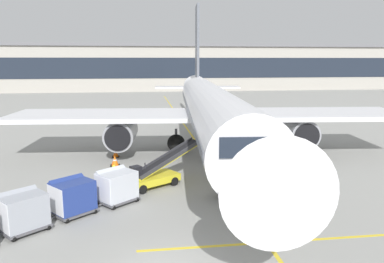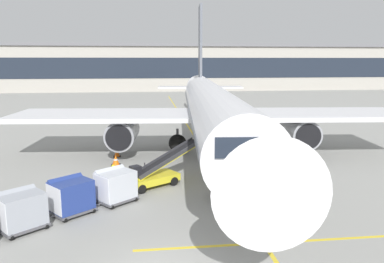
{
  "view_description": "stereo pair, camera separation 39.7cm",
  "coord_description": "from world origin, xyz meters",
  "px_view_note": "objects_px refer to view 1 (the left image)",
  "views": [
    {
      "loc": [
        -0.62,
        -13.0,
        7.81
      ],
      "look_at": [
        2.74,
        11.6,
        3.18
      ],
      "focal_mm": 35.63,
      "sensor_mm": 36.0,
      "label": 1
    },
    {
      "loc": [
        -0.23,
        -13.05,
        7.81
      ],
      "look_at": [
        2.74,
        11.6,
        3.18
      ],
      "focal_mm": 35.63,
      "sensor_mm": 36.0,
      "label": 2
    }
  ],
  "objects_px": {
    "baggage_cart_third": "(22,211)",
    "safety_cone_wingtip": "(116,153)",
    "ground_crew_by_carts": "(114,177)",
    "safety_cone_engine_keepout": "(115,161)",
    "belt_loader": "(155,173)",
    "baggage_cart_second": "(72,196)",
    "ground_crew_by_loader": "(125,184)",
    "parked_airplane": "(210,109)",
    "baggage_cart_lead": "(116,185)"
  },
  "relations": [
    {
      "from": "belt_loader",
      "to": "ground_crew_by_carts",
      "type": "relative_size",
      "value": 3.02
    },
    {
      "from": "parked_airplane",
      "to": "safety_cone_wingtip",
      "type": "distance_m",
      "value": 8.62
    },
    {
      "from": "baggage_cart_lead",
      "to": "safety_cone_wingtip",
      "type": "bearing_deg",
      "value": 93.74
    },
    {
      "from": "ground_crew_by_loader",
      "to": "ground_crew_by_carts",
      "type": "bearing_deg",
      "value": 115.82
    },
    {
      "from": "baggage_cart_third",
      "to": "safety_cone_wingtip",
      "type": "relative_size",
      "value": 3.96
    },
    {
      "from": "ground_crew_by_carts",
      "to": "safety_cone_wingtip",
      "type": "xyz_separation_m",
      "value": [
        -0.48,
        8.9,
        -0.68
      ]
    },
    {
      "from": "belt_loader",
      "to": "safety_cone_wingtip",
      "type": "xyz_separation_m",
      "value": [
        -2.95,
        7.79,
        -0.5
      ]
    },
    {
      "from": "baggage_cart_third",
      "to": "safety_cone_wingtip",
      "type": "height_order",
      "value": "baggage_cart_third"
    },
    {
      "from": "ground_crew_by_loader",
      "to": "ground_crew_by_carts",
      "type": "xyz_separation_m",
      "value": [
        -0.68,
        1.4,
        0.0
      ]
    },
    {
      "from": "ground_crew_by_loader",
      "to": "safety_cone_wingtip",
      "type": "bearing_deg",
      "value": 96.38
    },
    {
      "from": "ground_crew_by_loader",
      "to": "safety_cone_wingtip",
      "type": "xyz_separation_m",
      "value": [
        -1.15,
        10.3,
        -0.68
      ]
    },
    {
      "from": "belt_loader",
      "to": "baggage_cart_lead",
      "type": "bearing_deg",
      "value": -130.66
    },
    {
      "from": "parked_airplane",
      "to": "baggage_cart_third",
      "type": "bearing_deg",
      "value": -129.9
    },
    {
      "from": "baggage_cart_third",
      "to": "safety_cone_wingtip",
      "type": "bearing_deg",
      "value": 75.9
    },
    {
      "from": "baggage_cart_second",
      "to": "ground_crew_by_loader",
      "type": "height_order",
      "value": "baggage_cart_second"
    },
    {
      "from": "ground_crew_by_loader",
      "to": "safety_cone_wingtip",
      "type": "distance_m",
      "value": 10.38
    },
    {
      "from": "belt_loader",
      "to": "parked_airplane",
      "type": "bearing_deg",
      "value": 57.55
    },
    {
      "from": "baggage_cart_second",
      "to": "ground_crew_by_loader",
      "type": "relative_size",
      "value": 1.49
    },
    {
      "from": "parked_airplane",
      "to": "safety_cone_engine_keepout",
      "type": "height_order",
      "value": "parked_airplane"
    },
    {
      "from": "ground_crew_by_carts",
      "to": "safety_cone_wingtip",
      "type": "height_order",
      "value": "ground_crew_by_carts"
    },
    {
      "from": "parked_airplane",
      "to": "ground_crew_by_loader",
      "type": "bearing_deg",
      "value": -123.27
    },
    {
      "from": "safety_cone_wingtip",
      "to": "safety_cone_engine_keepout",
      "type": "bearing_deg",
      "value": -87.63
    },
    {
      "from": "parked_airplane",
      "to": "baggage_cart_lead",
      "type": "bearing_deg",
      "value": -124.71
    },
    {
      "from": "parked_airplane",
      "to": "safety_cone_engine_keepout",
      "type": "bearing_deg",
      "value": -161.06
    },
    {
      "from": "parked_airplane",
      "to": "baggage_cart_second",
      "type": "height_order",
      "value": "parked_airplane"
    },
    {
      "from": "baggage_cart_third",
      "to": "safety_cone_engine_keepout",
      "type": "distance_m",
      "value": 11.39
    },
    {
      "from": "baggage_cart_second",
      "to": "safety_cone_engine_keepout",
      "type": "relative_size",
      "value": 3.32
    },
    {
      "from": "baggage_cart_second",
      "to": "baggage_cart_third",
      "type": "bearing_deg",
      "value": -139.25
    },
    {
      "from": "baggage_cart_second",
      "to": "ground_crew_by_loader",
      "type": "bearing_deg",
      "value": 30.96
    },
    {
      "from": "baggage_cart_second",
      "to": "safety_cone_wingtip",
      "type": "bearing_deg",
      "value": 83.01
    },
    {
      "from": "baggage_cart_third",
      "to": "ground_crew_by_carts",
      "type": "bearing_deg",
      "value": 50.11
    },
    {
      "from": "belt_loader",
      "to": "baggage_cart_second",
      "type": "relative_size",
      "value": 2.03
    },
    {
      "from": "ground_crew_by_carts",
      "to": "safety_cone_engine_keepout",
      "type": "distance_m",
      "value": 6.22
    },
    {
      "from": "ground_crew_by_carts",
      "to": "baggage_cart_second",
      "type": "bearing_deg",
      "value": -123.1
    },
    {
      "from": "parked_airplane",
      "to": "ground_crew_by_loader",
      "type": "relative_size",
      "value": 24.44
    },
    {
      "from": "ground_crew_by_loader",
      "to": "safety_cone_wingtip",
      "type": "height_order",
      "value": "ground_crew_by_loader"
    },
    {
      "from": "belt_loader",
      "to": "ground_crew_by_loader",
      "type": "xyz_separation_m",
      "value": [
        -1.8,
        -2.5,
        0.18
      ]
    },
    {
      "from": "baggage_cart_lead",
      "to": "safety_cone_wingtip",
      "type": "height_order",
      "value": "baggage_cart_lead"
    },
    {
      "from": "belt_loader",
      "to": "ground_crew_by_carts",
      "type": "height_order",
      "value": "belt_loader"
    },
    {
      "from": "safety_cone_engine_keepout",
      "to": "ground_crew_by_carts",
      "type": "bearing_deg",
      "value": -86.64
    },
    {
      "from": "safety_cone_engine_keepout",
      "to": "safety_cone_wingtip",
      "type": "height_order",
      "value": "safety_cone_engine_keepout"
    },
    {
      "from": "parked_airplane",
      "to": "baggage_cart_third",
      "type": "relative_size",
      "value": 16.41
    },
    {
      "from": "baggage_cart_second",
      "to": "safety_cone_wingtip",
      "type": "height_order",
      "value": "baggage_cart_second"
    },
    {
      "from": "baggage_cart_third",
      "to": "belt_loader",
      "type": "bearing_deg",
      "value": 42.12
    },
    {
      "from": "parked_airplane",
      "to": "baggage_cart_second",
      "type": "xyz_separation_m",
      "value": [
        -9.32,
        -11.8,
        -2.83
      ]
    },
    {
      "from": "belt_loader",
      "to": "baggage_cart_third",
      "type": "xyz_separation_m",
      "value": [
        -6.35,
        -5.74,
        0.19
      ]
    },
    {
      "from": "safety_cone_wingtip",
      "to": "ground_crew_by_loader",
      "type": "bearing_deg",
      "value": -83.62
    },
    {
      "from": "baggage_cart_second",
      "to": "safety_cone_engine_keepout",
      "type": "distance_m",
      "value": 9.29
    },
    {
      "from": "belt_loader",
      "to": "safety_cone_engine_keepout",
      "type": "height_order",
      "value": "belt_loader"
    },
    {
      "from": "baggage_cart_third",
      "to": "ground_crew_by_carts",
      "type": "xyz_separation_m",
      "value": [
        3.88,
        4.64,
        -0.0
      ]
    }
  ]
}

